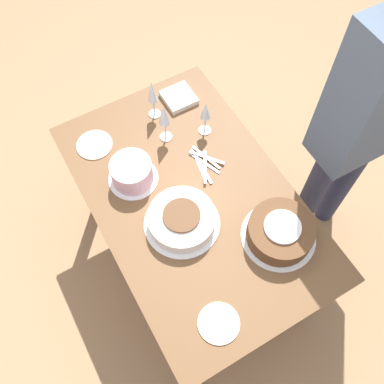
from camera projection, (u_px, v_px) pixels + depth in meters
name	position (u px, v px, depth m)	size (l,w,h in m)	color
ground_plane	(192.00, 256.00, 2.50)	(12.00, 12.00, 0.00)	#A87F56
dining_table	(192.00, 210.00, 1.97)	(1.32, 0.82, 0.73)	brown
cake_center_white	(182.00, 220.00, 1.76)	(0.32, 0.32, 0.09)	white
cake_front_chocolate	(280.00, 232.00, 1.73)	(0.31, 0.31, 0.11)	white
cake_back_decorated	(132.00, 172.00, 1.85)	(0.22, 0.22, 0.12)	white
wine_glass_near	(164.00, 116.00, 1.87)	(0.06, 0.06, 0.23)	silver
wine_glass_far	(206.00, 112.00, 1.91)	(0.06, 0.06, 0.19)	silver
wine_glass_extra	(152.00, 93.00, 1.94)	(0.06, 0.06, 0.22)	silver
dessert_plate_left	(219.00, 323.00, 1.60)	(0.16, 0.16, 0.01)	beige
dessert_plate_right	(94.00, 145.00, 1.99)	(0.17, 0.17, 0.01)	beige
fork_pile	(204.00, 163.00, 1.93)	(0.21, 0.14, 0.02)	silver
napkin_stack	(179.00, 98.00, 2.11)	(0.15, 0.15, 0.03)	silver
person_cutting	(370.00, 115.00, 1.72)	(0.23, 0.40, 1.68)	#2D334C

